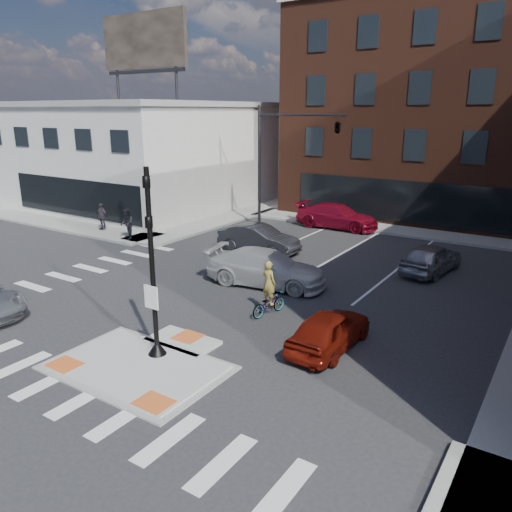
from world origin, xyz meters
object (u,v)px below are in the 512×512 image
Objects in this scene: red_sedan at (329,330)px; bg_car_dark at (259,239)px; bg_car_red at (337,216)px; cyclist at (269,297)px; pedestrian_b at (102,217)px; pedestrian_a at (127,224)px; bg_car_silver at (431,258)px; white_pickup at (266,268)px.

bg_car_dark reaches higher than red_sedan.
cyclist is (4.08, -15.25, -0.08)m from bg_car_red.
pedestrian_a is at bearing -19.32° from pedestrian_b.
bg_car_dark is 1.08× the size of bg_car_silver.
white_pickup is at bearing -43.99° from cyclist.
pedestrian_b reaches higher than bg_car_silver.
pedestrian_a reaches higher than white_pickup.
red_sedan is at bearing 12.43° from pedestrian_a.
bg_car_red is at bearing -30.34° from bg_car_silver.
bg_car_red is (-2.14, 12.34, 0.01)m from white_pickup.
pedestrian_b is (-12.34, -9.49, 0.21)m from bg_car_red.
bg_car_silver is at bearing -80.66° from bg_car_dark.
cyclist is at bearing -144.78° from bg_car_dark.
red_sedan is at bearing -24.65° from pedestrian_b.
bg_car_dark reaches higher than bg_car_silver.
cyclist reaches higher than pedestrian_b.
white_pickup is 14.76m from pedestrian_b.
pedestrian_a is at bearing 137.52° from bg_car_red.
cyclist reaches higher than bg_car_dark.
pedestrian_a is at bearing -20.17° from red_sedan.
bg_car_dark is at bearing 50.15° from pedestrian_a.
cyclist reaches higher than red_sedan.
red_sedan is 1.81× the size of cyclist.
pedestrian_a is (-13.15, 4.91, 0.37)m from cyclist.
red_sedan is at bearing -136.04° from bg_car_dark.
bg_car_silver is at bearing -53.38° from white_pickup.
pedestrian_a is at bearing -8.15° from cyclist.
pedestrian_a is (-16.35, 6.24, 0.43)m from red_sedan.
cyclist is at bearing -24.12° from pedestrian_b.
pedestrian_b reaches higher than red_sedan.
white_pickup is 3.18× the size of pedestrian_b.
bg_car_silver is 2.26× the size of pedestrian_a.
pedestrian_b is at bearing 17.26° from bg_car_silver.
white_pickup is at bearing -38.80° from red_sedan.
cyclist is 1.25× the size of pedestrian_b.
white_pickup is 12.52m from bg_car_red.
pedestrian_b is (-14.48, 2.84, 0.22)m from white_pickup.
bg_car_silver is (9.06, 1.54, -0.04)m from bg_car_dark.
pedestrian_a reaches higher than bg_car_dark.
pedestrian_a is (-17.00, -3.94, 0.37)m from bg_car_silver.
pedestrian_a is at bearing 70.79° from white_pickup.
bg_car_silver is at bearing 46.36° from pedestrian_a.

